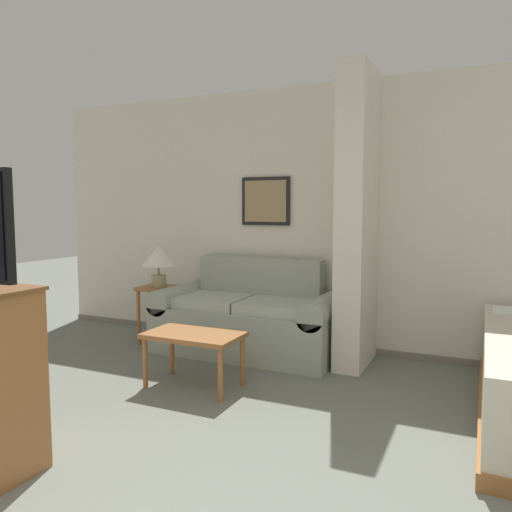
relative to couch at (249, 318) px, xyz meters
The scene contains 6 objects.
wall_back 1.57m from the couch, 22.90° to the left, with size 7.47×0.16×2.60m.
wall_partition_pillar 1.42m from the couch, ahead, with size 0.24×0.71×2.60m.
couch is the anchor object (origin of this frame).
coffee_table 1.05m from the couch, 88.66° to the right, with size 0.74×0.45×0.43m.
side_table 1.00m from the couch, behind, with size 0.36×0.36×0.59m.
table_lamp 1.14m from the couch, behind, with size 0.34×0.34×0.42m.
Camera 1 is at (0.90, -1.09, 1.39)m, focal length 35.00 mm.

